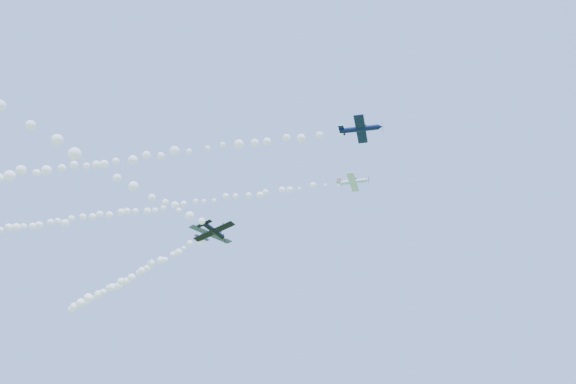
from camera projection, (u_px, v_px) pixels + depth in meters
The scene contains 7 objects.
plane_white at pixel (353, 182), 93.17m from camera, with size 6.54×6.89×2.02m.
smoke_trail_white at pixel (146, 210), 105.00m from camera, with size 85.12×21.74×2.80m, color white, non-canonical shape.
plane_navy at pixel (361, 129), 73.32m from camera, with size 7.00×7.41×2.25m.
smoke_trail_navy at pixel (96, 163), 82.70m from camera, with size 82.97×26.63×2.77m, color white, non-canonical shape.
plane_grey at pixel (211, 234), 88.10m from camera, with size 7.95×8.40×2.65m.
smoke_trail_grey at pixel (121, 281), 117.57m from camera, with size 74.57×30.25×3.52m, color white, non-canonical shape.
plane_black at pixel (214, 231), 73.27m from camera, with size 6.58×6.47×2.44m.
Camera 1 is at (37.08, -68.00, 13.21)m, focal length 30.00 mm.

